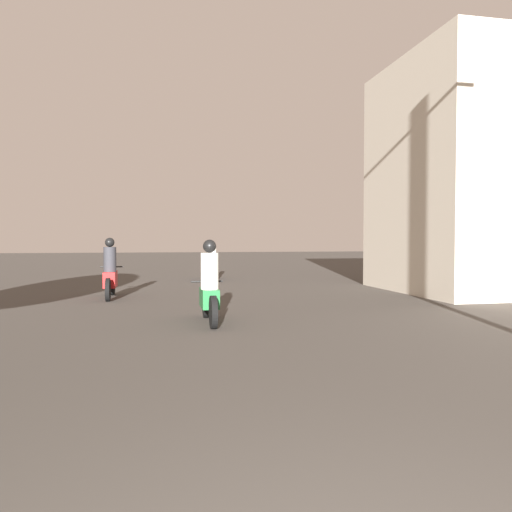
{
  "coord_description": "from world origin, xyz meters",
  "views": [
    {
      "loc": [
        -0.85,
        -1.17,
        1.52
      ],
      "look_at": [
        2.74,
        16.47,
        0.93
      ],
      "focal_mm": 35.0,
      "sensor_mm": 36.0,
      "label": 1
    }
  ],
  "objects_px": {
    "motorcycle_green": "(209,289)",
    "building_right_near": "(493,178)",
    "motorcycle_blue": "(212,264)",
    "motorcycle_red": "(110,274)"
  },
  "relations": [
    {
      "from": "motorcycle_green",
      "to": "building_right_near",
      "type": "xyz_separation_m",
      "value": [
        8.84,
        4.06,
        2.74
      ]
    },
    {
      "from": "motorcycle_green",
      "to": "motorcycle_blue",
      "type": "bearing_deg",
      "value": 91.82
    },
    {
      "from": "motorcycle_green",
      "to": "building_right_near",
      "type": "bearing_deg",
      "value": 33.23
    },
    {
      "from": "motorcycle_green",
      "to": "building_right_near",
      "type": "distance_m",
      "value": 10.11
    },
    {
      "from": "motorcycle_blue",
      "to": "motorcycle_green",
      "type": "bearing_deg",
      "value": -88.27
    },
    {
      "from": "motorcycle_green",
      "to": "motorcycle_red",
      "type": "height_order",
      "value": "motorcycle_red"
    },
    {
      "from": "motorcycle_red",
      "to": "building_right_near",
      "type": "xyz_separation_m",
      "value": [
        10.94,
        -0.32,
        2.73
      ]
    },
    {
      "from": "motorcycle_green",
      "to": "building_right_near",
      "type": "height_order",
      "value": "building_right_near"
    },
    {
      "from": "motorcycle_red",
      "to": "building_right_near",
      "type": "bearing_deg",
      "value": -9.98
    },
    {
      "from": "motorcycle_green",
      "to": "building_right_near",
      "type": "relative_size",
      "value": 0.27
    }
  ]
}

